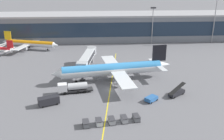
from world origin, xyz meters
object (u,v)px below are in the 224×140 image
baggage_cart_2 (112,121)px  lavatory_truck (49,100)px  main_airliner (113,69)px  baggage_cart_4 (136,118)px  baggage_cart_3 (124,119)px  fuel_tanker (73,88)px  belt_loader (177,93)px  commuter_jet_near (30,43)px  pushback_tug (151,98)px  baggage_cart_1 (99,122)px  baggage_cart_0 (86,124)px

baggage_cart_2 → lavatory_truck: bearing=147.1°
main_airliner → baggage_cart_4: 28.00m
baggage_cart_2 → baggage_cart_3: (3.16, 0.50, 0.00)m
fuel_tanker → baggage_cart_4: fuel_tanker is taller
fuel_tanker → lavatory_truck: bearing=-128.1°
main_airliner → belt_loader: main_airliner is taller
fuel_tanker → commuter_jet_near: bearing=115.4°
pushback_tug → baggage_cart_2: 16.90m
fuel_tanker → baggage_cart_2: (10.89, -18.81, -0.96)m
baggage_cart_1 → commuter_jet_near: commuter_jet_near is taller
lavatory_truck → pushback_tug: 29.43m
belt_loader → baggage_cart_4: belt_loader is taller
main_airliner → pushback_tug: main_airliner is taller
lavatory_truck → baggage_cart_2: size_ratio=2.18×
lavatory_truck → belt_loader: bearing=5.6°
baggage_cart_0 → baggage_cart_1: size_ratio=1.00×
main_airliner → lavatory_truck: 26.20m
lavatory_truck → baggage_cart_1: size_ratio=2.18×
fuel_tanker → main_airliner: bearing=36.4°
pushback_tug → baggage_cart_2: size_ratio=1.53×
belt_loader → baggage_cart_3: belt_loader is taller
main_airliner → commuter_jet_near: main_airliner is taller
main_airliner → fuel_tanker: (-13.17, -9.70, -2.31)m
baggage_cart_0 → baggage_cart_4: 12.80m
fuel_tanker → pushback_tug: (23.29, -7.33, -0.90)m
baggage_cart_3 → lavatory_truck: bearing=152.5°
lavatory_truck → baggage_cart_4: bearing=-23.2°
baggage_cart_0 → fuel_tanker: bearing=103.0°
belt_loader → lavatory_truck: bearing=-174.4°
lavatory_truck → fuel_tanker: bearing=51.9°
baggage_cart_0 → baggage_cart_4: (12.64, 1.99, 0.00)m
baggage_cart_1 → baggage_cart_3: 6.40m
baggage_cart_3 → baggage_cart_4: same height
fuel_tanker → baggage_cart_2: 21.75m
baggage_cart_4 → baggage_cart_0: bearing=-171.1°
baggage_cart_0 → belt_loader: bearing=30.0°
baggage_cart_0 → baggage_cart_2: bearing=8.9°
belt_loader → baggage_cart_3: (-17.70, -14.19, -0.21)m
pushback_tug → baggage_cart_2: bearing=-137.2°
baggage_cart_4 → lavatory_truck: bearing=156.8°
lavatory_truck → baggage_cart_0: size_ratio=2.18×
pushback_tug → baggage_cart_4: (-6.09, -10.48, -0.07)m
baggage_cart_0 → commuter_jet_near: size_ratio=0.10×
pushback_tug → baggage_cart_1: (-15.57, -11.97, -0.07)m
main_airliner → commuter_jet_near: 57.89m
lavatory_truck → pushback_tug: size_ratio=1.43×
main_airliner → baggage_cart_1: (-5.45, -29.01, -3.28)m
baggage_cart_0 → commuter_jet_near: commuter_jet_near is taller
lavatory_truck → baggage_cart_3: (20.17, -10.50, -0.64)m
pushback_tug → main_airliner: bearing=120.7°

